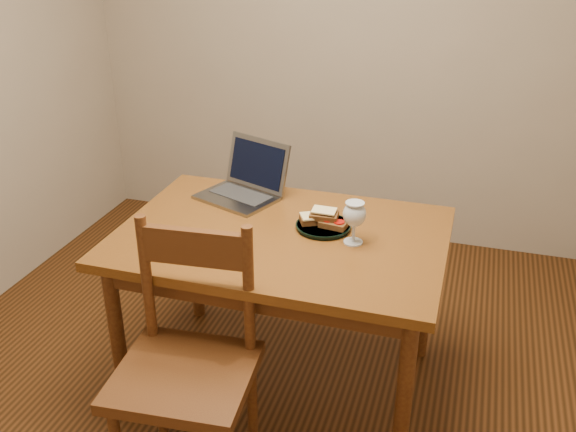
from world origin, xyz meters
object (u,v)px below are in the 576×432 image
(chair, at_px, (186,356))
(plate, at_px, (323,226))
(milk_glass, at_px, (354,223))
(laptop, at_px, (246,181))
(table, at_px, (281,252))

(chair, distance_m, plate, 0.77)
(milk_glass, height_order, laptop, laptop)
(table, bearing_deg, chair, -104.61)
(chair, xyz_separation_m, milk_glass, (0.45, 0.59, 0.29))
(table, height_order, laptop, laptop)
(table, distance_m, laptop, 0.44)
(plate, relative_size, milk_glass, 1.30)
(milk_glass, xyz_separation_m, laptop, (-0.56, 0.31, -0.02))
(milk_glass, bearing_deg, plate, 149.29)
(table, relative_size, plate, 5.76)
(chair, distance_m, milk_glass, 0.80)
(chair, bearing_deg, milk_glass, 48.18)
(table, relative_size, laptop, 3.11)
(milk_glass, relative_size, laptop, 0.42)
(table, xyz_separation_m, milk_glass, (0.29, 0.00, 0.17))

